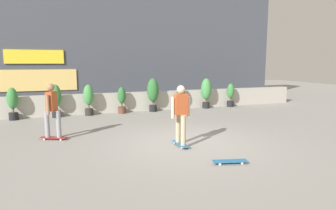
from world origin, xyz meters
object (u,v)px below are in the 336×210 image
(potted_plant_1, at_px, (56,99))
(potted_plant_2, at_px, (89,98))
(potted_plant_0, at_px, (13,102))
(potted_plant_7, at_px, (231,94))
(skater_foreground, at_px, (181,113))
(skater_by_wall_left, at_px, (52,109))
(skateboard_near_camera, at_px, (230,161))
(potted_plant_3, at_px, (122,99))
(potted_plant_4, at_px, (153,92))
(potted_plant_5, at_px, (181,97))
(potted_plant_6, at_px, (206,91))

(potted_plant_1, distance_m, potted_plant_2, 1.35)
(potted_plant_0, bearing_deg, potted_plant_7, -0.00)
(potted_plant_1, height_order, skater_foreground, skater_foreground)
(skater_foreground, distance_m, skater_by_wall_left, 3.87)
(potted_plant_2, relative_size, skateboard_near_camera, 1.65)
(potted_plant_0, bearing_deg, skater_by_wall_left, -68.20)
(potted_plant_7, height_order, skater_foreground, skater_foreground)
(skater_foreground, bearing_deg, potted_plant_3, 94.16)
(potted_plant_2, bearing_deg, potted_plant_4, -0.00)
(potted_plant_2, distance_m, potted_plant_4, 2.96)
(potted_plant_0, distance_m, potted_plant_4, 5.93)
(potted_plant_0, xyz_separation_m, potted_plant_5, (7.36, -0.00, -0.09))
(potted_plant_2, height_order, skater_foreground, skater_foreground)
(potted_plant_6, xyz_separation_m, skater_by_wall_left, (-7.22, -3.85, 0.06))
(potted_plant_6, height_order, skater_foreground, skater_foreground)
(potted_plant_0, xyz_separation_m, potted_plant_7, (10.20, -0.00, -0.08))
(potted_plant_0, xyz_separation_m, skater_by_wall_left, (1.54, -3.85, 0.20))
(potted_plant_2, relative_size, skater_by_wall_left, 0.80)
(skateboard_near_camera, bearing_deg, skater_foreground, 106.13)
(potted_plant_2, distance_m, skater_foreground, 6.14)
(potted_plant_3, relative_size, skater_foreground, 0.71)
(potted_plant_1, relative_size, potted_plant_7, 1.14)
(potted_plant_0, relative_size, potted_plant_4, 0.84)
(potted_plant_1, relative_size, potted_plant_4, 0.89)
(potted_plant_3, relative_size, potted_plant_5, 1.00)
(potted_plant_0, relative_size, potted_plant_1, 0.94)
(skater_by_wall_left, bearing_deg, potted_plant_4, 41.23)
(potted_plant_0, distance_m, skater_foreground, 7.60)
(potted_plant_7, bearing_deg, skateboard_near_camera, -122.63)
(potted_plant_0, bearing_deg, potted_plant_4, -0.00)
(potted_plant_5, bearing_deg, potted_plant_6, 0.00)
(skater_by_wall_left, bearing_deg, potted_plant_7, 23.95)
(potted_plant_3, bearing_deg, potted_plant_2, -180.00)
(potted_plant_4, bearing_deg, skateboard_near_camera, -94.32)
(potted_plant_4, distance_m, skater_by_wall_left, 5.84)
(skater_foreground, relative_size, skater_by_wall_left, 1.00)
(potted_plant_6, xyz_separation_m, skateboard_near_camera, (-3.40, -7.56, -0.82))
(potted_plant_7, distance_m, skater_by_wall_left, 9.48)
(potted_plant_2, xyz_separation_m, skater_by_wall_left, (-1.43, -3.85, 0.17))
(potted_plant_1, xyz_separation_m, potted_plant_6, (7.13, 0.00, 0.08))
(potted_plant_6, bearing_deg, potted_plant_1, -180.00)
(potted_plant_2, bearing_deg, potted_plant_3, 0.00)
(potted_plant_2, relative_size, potted_plant_7, 1.11)
(potted_plant_3, relative_size, potted_plant_6, 0.80)
(potted_plant_7, height_order, skateboard_near_camera, potted_plant_7)
(potted_plant_3, xyz_separation_m, skater_by_wall_left, (-2.90, -3.85, 0.30))
(potted_plant_5, bearing_deg, skateboard_near_camera, -104.85)
(potted_plant_2, relative_size, potted_plant_4, 0.86)
(potted_plant_6, bearing_deg, potted_plant_3, 180.00)
(potted_plant_0, height_order, potted_plant_2, potted_plant_2)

